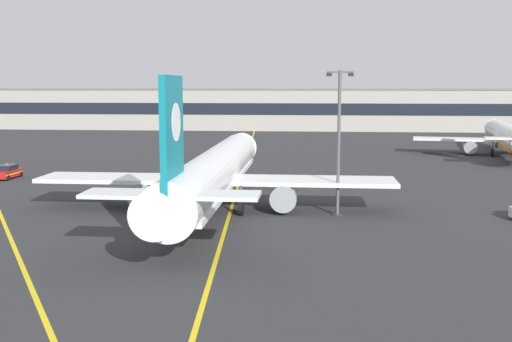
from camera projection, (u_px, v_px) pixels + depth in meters
The scene contains 8 objects.
ground_plane at pixel (189, 247), 41.82m from camera, with size 400.00×400.00×0.00m, color #2D2D30.
taxiway_centreline at pixel (240, 180), 71.40m from camera, with size 0.30×180.00×0.01m, color yellow.
taxiway_lead_in_stripe at pixel (9, 235), 45.05m from camera, with size 0.30×60.00×0.01m, color yellow.
airliner_foreground at pixel (214, 173), 53.55m from camera, with size 32.02×41.41×11.65m.
airliner_background at pixel (508, 137), 95.57m from camera, with size 29.17×37.29×10.50m.
apron_lamp_post at pixel (339, 140), 51.07m from camera, with size 2.24×0.90×12.28m.
service_car_nearest at pixel (7, 172), 72.37m from camera, with size 2.03×4.23×1.79m.
terminal_building at pixel (267, 109), 152.52m from camera, with size 160.12×12.40×10.37m.
Camera 1 is at (8.32, -40.08, 11.03)m, focal length 42.52 mm.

